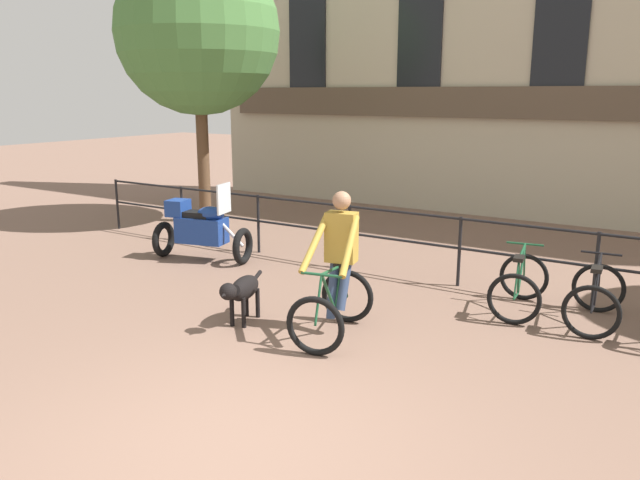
# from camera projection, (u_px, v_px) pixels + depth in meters

# --- Properties ---
(ground_plane) EXTENTS (60.00, 60.00, 0.00)m
(ground_plane) POSITION_uv_depth(u_px,v_px,m) (231.00, 449.00, 5.06)
(ground_plane) COLOR #7A5B4C
(canal_railing) EXTENTS (15.05, 0.05, 1.05)m
(canal_railing) POSITION_uv_depth(u_px,v_px,m) (460.00, 240.00, 9.17)
(canal_railing) COLOR black
(canal_railing) RESTS_ON ground_plane
(cyclist_with_bike) EXTENTS (0.90, 1.28, 1.70)m
(cyclist_with_bike) POSITION_uv_depth(u_px,v_px,m) (336.00, 272.00, 7.31)
(cyclist_with_bike) COLOR black
(cyclist_with_bike) RESTS_ON ground_plane
(dog) EXTENTS (0.37, 1.03, 0.63)m
(dog) POSITION_uv_depth(u_px,v_px,m) (242.00, 290.00, 7.70)
(dog) COLOR black
(dog) RESTS_ON ground_plane
(parked_motorcycle) EXTENTS (1.76, 0.98, 1.35)m
(parked_motorcycle) POSITION_uv_depth(u_px,v_px,m) (201.00, 228.00, 10.63)
(parked_motorcycle) COLOR black
(parked_motorcycle) RESTS_ON ground_plane
(parked_bicycle_near_lamp) EXTENTS (0.81, 1.19, 0.86)m
(parked_bicycle_near_lamp) POSITION_uv_depth(u_px,v_px,m) (519.00, 285.00, 8.15)
(parked_bicycle_near_lamp) COLOR black
(parked_bicycle_near_lamp) RESTS_ON ground_plane
(parked_bicycle_mid_left) EXTENTS (0.75, 1.16, 0.86)m
(parked_bicycle_mid_left) POSITION_uv_depth(u_px,v_px,m) (595.00, 298.00, 7.67)
(parked_bicycle_mid_left) COLOR black
(parked_bicycle_mid_left) RESTS_ON ground_plane
(tree_canalside_left) EXTENTS (3.45, 3.45, 5.78)m
(tree_canalside_left) POSITION_uv_depth(u_px,v_px,m) (198.00, 32.00, 13.04)
(tree_canalside_left) COLOR brown
(tree_canalside_left) RESTS_ON ground_plane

